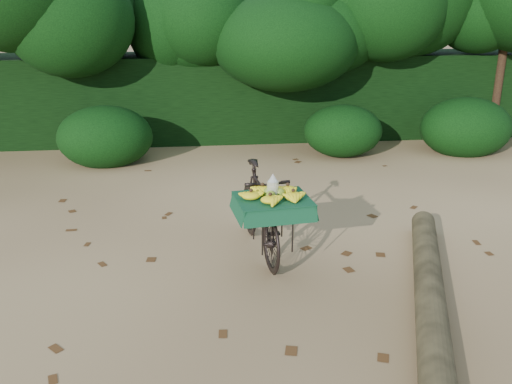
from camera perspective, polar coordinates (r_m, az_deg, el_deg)
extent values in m
plane|color=tan|center=(6.52, 6.08, -6.57)|extent=(80.00, 80.00, 0.00)
imported|color=black|center=(6.35, 0.37, -1.94)|extent=(0.70, 1.82, 1.07)
cube|color=black|center=(5.68, 1.79, -0.85)|extent=(0.43, 0.51, 0.03)
cube|color=#12442C|center=(5.68, 1.79, -0.69)|extent=(0.83, 0.72, 0.01)
ellipsoid|color=olive|center=(5.68, 2.52, -0.10)|extent=(0.10, 0.08, 0.11)
ellipsoid|color=olive|center=(5.70, 1.29, -0.01)|extent=(0.10, 0.08, 0.11)
ellipsoid|color=olive|center=(5.60, 1.57, -0.37)|extent=(0.10, 0.08, 0.11)
cylinder|color=#EAE5C6|center=(5.65, 1.77, 0.36)|extent=(0.12, 0.12, 0.16)
cylinder|color=brown|center=(5.57, 17.84, -10.54)|extent=(1.71, 3.84, 0.29)
cube|color=black|center=(12.25, -0.17, 10.14)|extent=(26.00, 1.80, 1.80)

